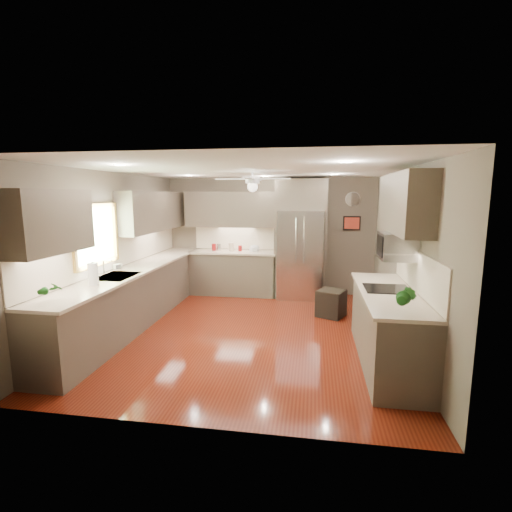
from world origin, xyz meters
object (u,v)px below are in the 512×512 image
(microwave, at_px, (397,246))
(paper_towel, at_px, (93,274))
(canister_c, at_px, (231,247))
(soap_bottle, at_px, (118,266))
(potted_plant_right, at_px, (406,297))
(bowl, at_px, (254,250))
(refrigerator, at_px, (301,241))
(stool, at_px, (331,303))
(canister_d, at_px, (240,248))
(canister_b, at_px, (219,247))
(potted_plant_left, at_px, (51,289))
(canister_a, at_px, (214,247))

(microwave, height_order, paper_towel, microwave)
(canister_c, xyz_separation_m, soap_bottle, (-1.29, -2.38, -0.00))
(potted_plant_right, bearing_deg, bowl, 119.20)
(soap_bottle, height_order, refrigerator, refrigerator)
(soap_bottle, height_order, stool, soap_bottle)
(canister_d, distance_m, paper_towel, 3.55)
(canister_c, distance_m, paper_towel, 3.44)
(canister_b, bearing_deg, canister_d, -1.40)
(potted_plant_right, relative_size, stool, 0.59)
(canister_b, height_order, canister_d, canister_b)
(stool, bearing_deg, potted_plant_right, -77.16)
(canister_b, relative_size, microwave, 0.28)
(canister_d, height_order, microwave, microwave)
(refrigerator, bearing_deg, microwave, -63.91)
(refrigerator, bearing_deg, paper_towel, -129.54)
(bowl, height_order, stool, bowl)
(canister_c, xyz_separation_m, bowl, (0.49, 0.05, -0.06))
(canister_d, bearing_deg, canister_c, -164.36)
(microwave, distance_m, paper_towel, 4.03)
(potted_plant_right, xyz_separation_m, bowl, (-2.19, 3.92, -0.14))
(canister_b, xyz_separation_m, canister_c, (0.29, -0.06, 0.02))
(canister_b, xyz_separation_m, bowl, (0.78, -0.02, -0.04))
(canister_c, height_order, microwave, microwave)
(soap_bottle, xyz_separation_m, bowl, (1.79, 2.43, -0.06))
(canister_c, relative_size, soap_bottle, 1.14)
(canister_b, xyz_separation_m, potted_plant_left, (-0.87, -4.12, 0.08))
(canister_d, bearing_deg, refrigerator, -3.29)
(potted_plant_left, bearing_deg, soap_bottle, 94.66)
(potted_plant_left, bearing_deg, canister_a, 79.32)
(paper_towel, bearing_deg, potted_plant_left, -88.93)
(canister_d, height_order, bowl, canister_d)
(canister_b, height_order, stool, canister_b)
(canister_a, bearing_deg, potted_plant_left, -100.68)
(canister_d, height_order, soap_bottle, soap_bottle)
(potted_plant_left, distance_m, paper_towel, 0.83)
(soap_bottle, relative_size, potted_plant_right, 0.51)
(potted_plant_right, bearing_deg, canister_d, 122.49)
(potted_plant_left, height_order, potted_plant_right, potted_plant_right)
(paper_towel, bearing_deg, microwave, 7.17)
(soap_bottle, bearing_deg, canister_a, 69.26)
(soap_bottle, xyz_separation_m, refrigerator, (2.77, 2.36, 0.16))
(potted_plant_right, bearing_deg, potted_plant_left, -177.25)
(soap_bottle, distance_m, refrigerator, 3.64)
(canister_a, height_order, microwave, microwave)
(canister_d, bearing_deg, canister_b, 178.60)
(canister_b, distance_m, paper_towel, 3.41)
(canister_a, bearing_deg, canister_c, -1.58)
(canister_a, distance_m, refrigerator, 1.87)
(canister_a, distance_m, canister_d, 0.57)
(potted_plant_right, xyz_separation_m, microwave, (0.12, 1.15, 0.37))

